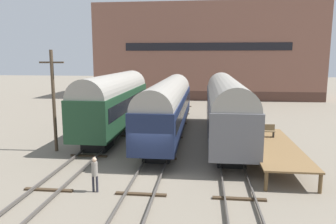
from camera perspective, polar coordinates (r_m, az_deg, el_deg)
The scene contains 12 objects.
ground_plane at distance 19.78m, azimuth -3.05°, elevation -10.77°, with size 200.00×200.00×0.00m, color slate.
track_left at distance 21.05m, azimuth -16.44°, elevation -9.47°, with size 2.60×60.00×0.26m.
track_middle at distance 19.73m, azimuth -3.05°, elevation -10.38°, with size 2.60×60.00×0.26m.
track_right at distance 19.56m, azimuth 11.43°, elevation -10.74°, with size 2.60×60.00×0.26m.
train_car_navy at distance 27.94m, azimuth -0.02°, elevation 1.30°, with size 2.88×18.65×4.99m.
train_car_green at distance 29.51m, azimuth -9.32°, elevation 2.05°, with size 3.03×15.11×5.42m.
train_car_grey at distance 27.35m, azimuth 10.07°, elevation 1.23°, with size 3.02×18.53×5.23m.
station_platform at distance 22.74m, azimuth 17.93°, elevation -5.76°, with size 2.99×10.20×1.14m.
bench at distance 24.81m, azimuth 16.53°, elevation -3.04°, with size 1.40×0.40×0.91m.
person_worker at distance 17.34m, azimuth -12.65°, elevation -10.01°, with size 0.32×0.32×1.85m.
utility_pole at distance 25.02m, azimuth -19.29°, elevation 2.09°, with size 1.80×0.24×7.38m.
warehouse_building at distance 58.29m, azimuth 6.73°, elevation 10.29°, with size 36.64×12.54×15.38m.
Camera 1 is at (3.09, -18.29, 6.86)m, focal length 35.00 mm.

